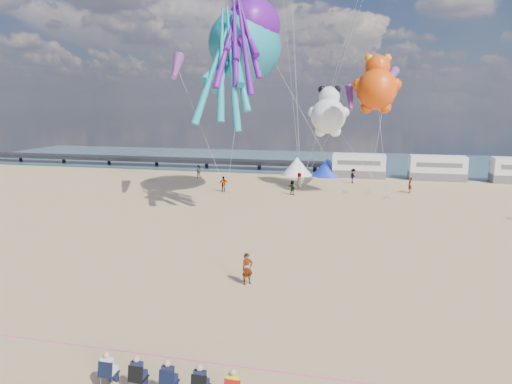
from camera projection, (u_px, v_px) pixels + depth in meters
name	position (u px, v px, depth m)	size (l,w,h in m)	color
ground	(222.00, 303.00, 21.89)	(120.00, 120.00, 0.00)	tan
water	(322.00, 161.00, 74.47)	(120.00, 120.00, 0.00)	#335563
pier	(132.00, 159.00, 69.95)	(60.00, 3.00, 0.50)	black
motorhome_0	(359.00, 166.00, 58.52)	(6.60, 2.50, 3.00)	silver
motorhome_1	(437.00, 168.00, 56.42)	(6.60, 2.50, 3.00)	silver
tent_white	(297.00, 166.00, 60.34)	(4.00, 4.00, 2.40)	white
tent_blue	(327.00, 167.00, 59.46)	(4.00, 4.00, 2.40)	#1933CC
spectator_row	(170.00, 376.00, 14.95)	(6.10, 0.90, 1.30)	black
rope_line	(183.00, 359.00, 17.11)	(0.03, 0.03, 34.00)	#F2338C
standing_person	(247.00, 269.00, 24.07)	(0.62, 0.41, 1.70)	tan
beachgoer_1	(199.00, 171.00, 58.22)	(0.79, 0.52, 1.63)	#7F6659
beachgoer_2	(353.00, 176.00, 54.30)	(0.85, 0.66, 1.74)	#7F6659
beachgoer_3	(224.00, 184.00, 49.11)	(1.09, 0.62, 1.68)	#7F6659
beachgoer_4	(292.00, 188.00, 47.52)	(0.88, 0.37, 1.50)	#7F6659
beachgoer_5	(410.00, 185.00, 48.41)	(1.55, 0.49, 1.67)	#7F6659
beachgoer_6	(299.00, 180.00, 51.13)	(0.65, 0.42, 1.77)	#7F6659
sandbag_a	(227.00, 193.00, 47.92)	(0.50, 0.35, 0.22)	gray
sandbag_b	(345.00, 192.00, 48.46)	(0.50, 0.35, 0.22)	gray
sandbag_c	(387.00, 198.00, 45.60)	(0.50, 0.35, 0.22)	gray
sandbag_d	(369.00, 193.00, 48.25)	(0.50, 0.35, 0.22)	gray
sandbag_e	(301.00, 186.00, 51.76)	(0.50, 0.35, 0.22)	gray
kite_octopus_teal	(246.00, 46.00, 42.70)	(4.96, 11.57, 13.23)	teal
kite_octopus_purple	(254.00, 25.00, 41.82)	(4.21, 9.83, 11.24)	#590E87
kite_panda	(328.00, 116.00, 49.25)	(4.59, 4.32, 6.48)	white
kite_teddy_orange	(377.00, 89.00, 42.88)	(4.64, 4.37, 6.55)	#E4480A
windsock_left	(177.00, 67.00, 41.73)	(1.10, 6.45, 6.45)	red
windsock_mid	(387.00, 82.00, 45.90)	(1.00, 5.74, 5.74)	red
windsock_right	(350.00, 98.00, 44.31)	(0.90, 4.44, 4.44)	red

